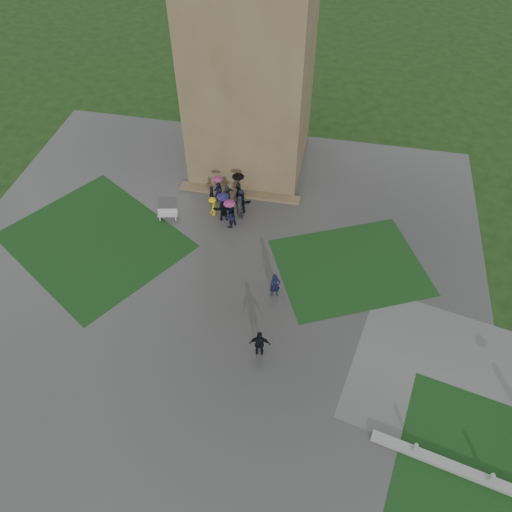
% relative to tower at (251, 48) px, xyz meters
% --- Properties ---
extents(ground, '(120.00, 120.00, 0.00)m').
position_rel_tower_xyz_m(ground, '(0.00, -15.00, -9.00)').
color(ground, black).
extents(plaza, '(34.00, 34.00, 0.02)m').
position_rel_tower_xyz_m(plaza, '(0.00, -13.00, -8.99)').
color(plaza, '#363633').
rests_on(plaza, ground).
extents(lawn_inset_left, '(14.10, 13.46, 0.01)m').
position_rel_tower_xyz_m(lawn_inset_left, '(-8.50, -11.00, -8.97)').
color(lawn_inset_left, black).
rests_on(lawn_inset_left, plaza).
extents(lawn_inset_right, '(11.12, 10.15, 0.01)m').
position_rel_tower_xyz_m(lawn_inset_right, '(8.50, -10.00, -8.97)').
color(lawn_inset_right, black).
rests_on(lawn_inset_right, plaza).
extents(tower, '(8.00, 8.00, 18.00)m').
position_rel_tower_xyz_m(tower, '(0.00, 0.00, 0.00)').
color(tower, brown).
rests_on(tower, ground).
extents(tower_plinth, '(9.00, 0.80, 0.22)m').
position_rel_tower_xyz_m(tower_plinth, '(0.00, -4.40, -8.87)').
color(tower_plinth, brown).
rests_on(tower_plinth, plaza).
extents(bench, '(1.43, 0.71, 0.79)m').
position_rel_tower_xyz_m(bench, '(-4.32, -7.95, -8.57)').
color(bench, '#B2B2AD').
rests_on(bench, plaza).
extents(visitor_cluster, '(3.31, 3.68, 2.40)m').
position_rel_tower_xyz_m(visitor_cluster, '(-0.21, -6.47, -7.94)').
color(visitor_cluster, black).
rests_on(visitor_cluster, plaza).
extents(pedestrian_mid, '(0.76, 0.64, 1.76)m').
position_rel_tower_xyz_m(pedestrian_mid, '(4.15, -13.17, -8.10)').
color(pedestrian_mid, black).
rests_on(pedestrian_mid, plaza).
extents(pedestrian_near, '(1.20, 0.77, 1.92)m').
position_rel_tower_xyz_m(pedestrian_near, '(4.04, -17.36, -8.02)').
color(pedestrian_near, black).
rests_on(pedestrian_near, plaza).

